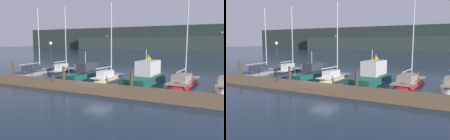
{
  "view_description": "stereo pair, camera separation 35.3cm",
  "coord_description": "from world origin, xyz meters",
  "views": [
    {
      "loc": [
        10.84,
        -18.58,
        4.25
      ],
      "look_at": [
        0.0,
        3.25,
        1.2
      ],
      "focal_mm": 35.0,
      "sensor_mm": 36.0,
      "label": 1
    },
    {
      "loc": [
        11.15,
        -18.42,
        4.25
      ],
      "look_at": [
        0.0,
        3.25,
        1.2
      ],
      "focal_mm": 35.0,
      "sensor_mm": 36.0,
      "label": 2
    }
  ],
  "objects": [
    {
      "name": "motorboat_berth_3",
      "position": [
        -3.59,
        3.32,
        0.3
      ],
      "size": [
        2.95,
        6.69,
        3.81
      ],
      "color": "#195647",
      "rests_on": "ground"
    },
    {
      "name": "channel_buoy",
      "position": [
        -1.1,
        20.82,
        0.78
      ],
      "size": [
        1.39,
        1.39,
        2.06
      ],
      "color": "gold",
      "rests_on": "ground"
    },
    {
      "name": "sailboat_berth_2",
      "position": [
        -7.68,
        4.39,
        0.2
      ],
      "size": [
        1.92,
        5.83,
        9.53
      ],
      "color": "#2D3338",
      "rests_on": "ground"
    },
    {
      "name": "ground_plane",
      "position": [
        0.0,
        0.0,
        0.0
      ],
      "size": [
        400.0,
        400.0,
        0.0
      ],
      "primitive_type": "plane",
      "color": "#1E3347"
    },
    {
      "name": "dock_lamppost",
      "position": [
        -3.91,
        -2.22,
        3.08
      ],
      "size": [
        0.32,
        0.32,
        3.92
      ],
      "color": "#2D2D33",
      "rests_on": "dock"
    },
    {
      "name": "sailboat_berth_4",
      "position": [
        -0.22,
        2.86,
        0.15
      ],
      "size": [
        2.38,
        6.27,
        9.21
      ],
      "color": "beige",
      "rests_on": "ground"
    },
    {
      "name": "sailboat_berth_1",
      "position": [
        -11.41,
        3.17,
        0.11
      ],
      "size": [
        2.65,
        7.87,
        9.63
      ],
      "color": "gray",
      "rests_on": "ground"
    },
    {
      "name": "motorboat_berth_5",
      "position": [
        3.94,
        3.35,
        0.43
      ],
      "size": [
        3.04,
        7.61,
        4.17
      ],
      "color": "#195647",
      "rests_on": "ground"
    },
    {
      "name": "mooring_pile_1",
      "position": [
        -3.82,
        -0.5,
        0.88
      ],
      "size": [
        0.28,
        0.28,
        1.76
      ],
      "primitive_type": "cylinder",
      "color": "#4C3D2D",
      "rests_on": "ground"
    },
    {
      "name": "hillside_backdrop",
      "position": [
        -0.08,
        113.33,
        6.4
      ],
      "size": [
        240.0,
        23.0,
        13.88
      ],
      "color": "#28332D",
      "rests_on": "ground"
    },
    {
      "name": "dock",
      "position": [
        0.0,
        -2.15,
        0.23
      ],
      "size": [
        31.25,
        2.8,
        0.45
      ],
      "primitive_type": "cube",
      "color": "brown",
      "rests_on": "ground"
    },
    {
      "name": "mooring_pile_0",
      "position": [
        -11.46,
        -0.5,
        0.98
      ],
      "size": [
        0.28,
        0.28,
        1.96
      ],
      "primitive_type": "cylinder",
      "color": "#4C3D2D",
      "rests_on": "ground"
    },
    {
      "name": "mooring_pile_2",
      "position": [
        3.82,
        -0.5,
        0.91
      ],
      "size": [
        0.28,
        0.28,
        1.82
      ],
      "primitive_type": "cylinder",
      "color": "#4C3D2D",
      "rests_on": "ground"
    },
    {
      "name": "sailboat_berth_6",
      "position": [
        7.64,
        4.21,
        0.12
      ],
      "size": [
        3.02,
        8.14,
        11.68
      ],
      "color": "red",
      "rests_on": "ground"
    }
  ]
}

